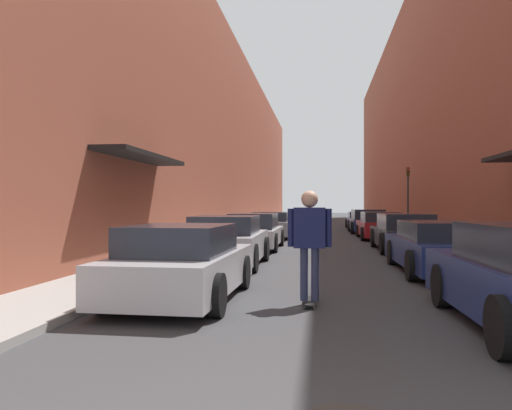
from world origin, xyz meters
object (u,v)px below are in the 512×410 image
object	(u,v)px
parked_car_left_3	(273,225)
parked_car_right_1	(440,247)
parked_car_left_1	(227,241)
traffic_light	(408,192)
parked_car_left_0	(182,264)
parked_car_right_4	(368,222)
parked_car_left_2	(254,232)
parked_car_right_2	(404,233)
parked_car_right_3	(379,226)
parked_car_right_5	(361,220)
parked_car_left_4	(278,222)
skateboarder	(310,234)

from	to	relation	value
parked_car_left_3	parked_car_right_1	distance (m)	12.78
parked_car_left_1	traffic_light	xyz separation A→B (m)	(7.01, 14.46, 1.62)
parked_car_left_0	parked_car_right_4	bearing A→B (deg)	76.64
traffic_light	parked_car_left_2	bearing A→B (deg)	-126.56
parked_car_left_0	traffic_light	size ratio (longest dim) A/B	1.15
parked_car_right_1	parked_car_right_2	distance (m)	5.56
parked_car_left_2	parked_car_right_3	distance (m)	7.77
parked_car_left_0	parked_car_right_4	distance (m)	21.27
parked_car_left_2	parked_car_right_2	xyz separation A→B (m)	(5.24, -0.16, 0.01)
parked_car_left_2	traffic_light	world-z (taller)	traffic_light
parked_car_left_0	parked_car_left_3	distance (m)	15.75
parked_car_left_0	parked_car_left_1	xyz separation A→B (m)	(-0.14, 4.69, 0.03)
parked_car_left_2	parked_car_right_5	world-z (taller)	parked_car_left_2
parked_car_left_0	parked_car_right_5	size ratio (longest dim) A/B	0.91
parked_car_left_2	parked_car_left_4	world-z (taller)	parked_car_left_2
parked_car_left_1	parked_car_right_3	world-z (taller)	parked_car_left_1
parked_car_left_1	parked_car_right_4	size ratio (longest dim) A/B	0.93
skateboarder	traffic_light	bearing A→B (deg)	76.17
parked_car_right_2	skateboarder	size ratio (longest dim) A/B	2.58
parked_car_left_1	traffic_light	bearing A→B (deg)	64.13
parked_car_left_0	parked_car_left_1	world-z (taller)	parked_car_left_1
parked_car_left_3	parked_car_right_4	world-z (taller)	parked_car_right_4
parked_car_left_2	parked_car_right_5	size ratio (longest dim) A/B	1.01
traffic_light	parked_car_left_3	bearing A→B (deg)	-153.72
parked_car_left_2	skateboarder	distance (m)	10.15
parked_car_right_2	parked_car_right_5	size ratio (longest dim) A/B	1.08
parked_car_right_3	parked_car_right_4	size ratio (longest dim) A/B	0.99
parked_car_left_0	parked_car_right_2	distance (m)	10.89
parked_car_right_4	parked_car_right_5	world-z (taller)	parked_car_right_4
parked_car_right_2	traffic_light	world-z (taller)	traffic_light
parked_car_left_2	parked_car_left_0	bearing A→B (deg)	-89.47
parked_car_left_4	parked_car_right_3	bearing A→B (deg)	-44.93
parked_car_left_4	parked_car_right_4	bearing A→B (deg)	-0.86
parked_car_right_2	parked_car_right_5	bearing A→B (deg)	90.70
parked_car_left_1	parked_car_right_4	bearing A→B (deg)	72.49
parked_car_left_3	parked_car_right_3	world-z (taller)	parked_car_right_3
parked_car_right_5	parked_car_right_4	bearing A→B (deg)	-90.33
parked_car_left_2	parked_car_right_4	bearing A→B (deg)	65.42
parked_car_right_4	parked_car_right_5	distance (m)	5.35
traffic_light	skateboarder	bearing A→B (deg)	-103.83
parked_car_left_1	parked_car_left_3	xyz separation A→B (m)	(0.13, 11.06, -0.02)
parked_car_right_2	parked_car_right_4	distance (m)	11.11
parked_car_right_3	traffic_light	world-z (taller)	traffic_light
parked_car_right_5	skateboarder	xyz separation A→B (m)	(-2.82, -26.18, 0.57)
traffic_light	parked_car_right_5	bearing A→B (deg)	105.62
parked_car_right_4	parked_car_left_0	bearing A→B (deg)	-103.36
parked_car_left_1	parked_car_right_1	xyz separation A→B (m)	(5.22, -0.66, -0.04)
parked_car_left_1	skateboarder	world-z (taller)	skateboarder
parked_car_left_3	parked_car_left_4	bearing A→B (deg)	91.70
parked_car_left_2	skateboarder	bearing A→B (deg)	-77.35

